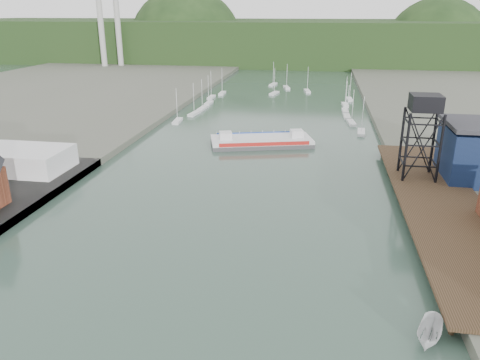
% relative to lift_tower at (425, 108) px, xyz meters
% --- Properties ---
extents(east_pier, '(14.00, 70.00, 2.45)m').
position_rel_lift_tower_xyz_m(east_pier, '(2.00, -13.00, -13.75)').
color(east_pier, black).
rests_on(east_pier, ground).
extents(white_shed, '(18.00, 12.00, 4.50)m').
position_rel_lift_tower_xyz_m(white_shed, '(-79.00, -8.00, -11.80)').
color(white_shed, silver).
rests_on(white_shed, west_quay).
extents(lift_tower, '(6.50, 6.50, 16.00)m').
position_rel_lift_tower_xyz_m(lift_tower, '(0.00, 0.00, 0.00)').
color(lift_tower, black).
rests_on(lift_tower, east_pier).
extents(marina_sailboats, '(57.71, 92.65, 0.90)m').
position_rel_lift_tower_xyz_m(marina_sailboats, '(-34.92, 80.46, -15.30)').
color(marina_sailboats, silver).
rests_on(marina_sailboats, ground).
extents(smokestacks, '(11.20, 8.20, 60.00)m').
position_rel_lift_tower_xyz_m(smokestacks, '(-141.00, 174.50, 14.35)').
color(smokestacks, '#AEADA9').
rests_on(smokestacks, ground).
extents(distant_hills, '(500.00, 120.00, 80.00)m').
position_rel_lift_tower_xyz_m(distant_hills, '(-38.98, 243.35, -5.27)').
color(distant_hills, black).
rests_on(distant_hills, ground).
extents(chain_ferry, '(27.44, 16.89, 3.69)m').
position_rel_lift_tower_xyz_m(chain_ferry, '(-33.68, 24.79, -14.59)').
color(chain_ferry, '#434345').
rests_on(chain_ferry, ground).
extents(motorboat, '(4.31, 6.46, 2.33)m').
position_rel_lift_tower_xyz_m(motorboat, '(-6.69, -47.92, -14.48)').
color(motorboat, silver).
rests_on(motorboat, ground).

